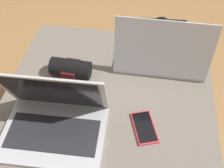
# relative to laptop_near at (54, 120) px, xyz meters

# --- Properties ---
(ground_plane) EXTENTS (14.00, 14.00, 0.00)m
(ground_plane) POSITION_rel_laptop_near_xyz_m (0.16, 0.19, -0.50)
(ground_plane) COLOR #9E7042
(ottoman) EXTENTS (0.83, 0.79, 0.44)m
(ottoman) POSITION_rel_laptop_near_xyz_m (0.16, 0.19, -0.27)
(ottoman) COLOR #3D3832
(ottoman) RESTS_ON ground_plane
(laptop_near) EXTENTS (0.36, 0.27, 0.26)m
(laptop_near) POSITION_rel_laptop_near_xyz_m (0.00, 0.00, 0.00)
(laptop_near) COLOR #B7B7BC
(laptop_near) RESTS_ON ottoman
(laptop_far) EXTENTS (0.38, 0.25, 0.26)m
(laptop_far) POSITION_rel_laptop_near_xyz_m (0.35, 0.39, 0.00)
(laptop_far) COLOR #B7B7BC
(laptop_far) RESTS_ON ottoman
(cell_phone) EXTENTS (0.11, 0.15, 0.01)m
(cell_phone) POSITION_rel_laptop_near_xyz_m (0.31, 0.05, -0.05)
(cell_phone) COLOR red
(cell_phone) RESTS_ON ottoman
(backpack) EXTENTS (0.29, 0.21, 0.48)m
(backpack) POSITION_rel_laptop_near_xyz_m (0.36, 0.70, -0.30)
(backpack) COLOR black
(backpack) RESTS_ON ground_plane
(wrist_brace) EXTENTS (0.17, 0.10, 0.08)m
(wrist_brace) POSITION_rel_laptop_near_xyz_m (-0.01, 0.26, -0.02)
(wrist_brace) COLOR black
(wrist_brace) RESTS_ON ottoman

